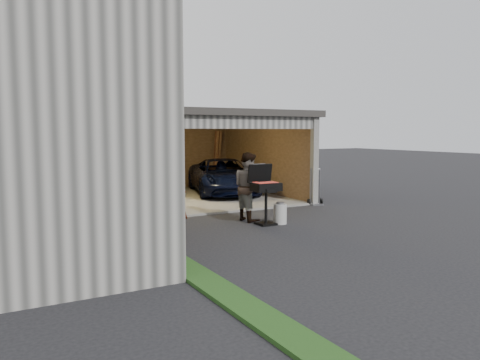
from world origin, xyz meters
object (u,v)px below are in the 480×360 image
object	(u,v)px
man	(248,187)
plywood_panel	(151,228)
bbq_grill	(265,189)
propane_tank	(280,214)
hand_truck	(316,198)
minivan	(223,178)
woman	(177,202)

from	to	relation	value
man	plywood_panel	world-z (taller)	man
bbq_grill	propane_tank	world-z (taller)	bbq_grill
propane_tank	hand_truck	xyz separation A→B (m)	(2.65, 1.94, -0.03)
propane_tank	plywood_panel	size ratio (longest dim) A/B	0.52
minivan	plywood_panel	xyz separation A→B (m)	(-4.86, -6.50, -0.15)
bbq_grill	plywood_panel	distance (m)	3.55
bbq_grill	hand_truck	distance (m)	3.59
man	bbq_grill	xyz separation A→B (m)	(0.10, -0.65, 0.00)
bbq_grill	hand_truck	xyz separation A→B (m)	(3.02, 1.83, -0.66)
minivan	hand_truck	xyz separation A→B (m)	(1.46, -3.42, -0.40)
minivan	propane_tank	distance (m)	5.51
bbq_grill	woman	bearing A→B (deg)	-171.77
bbq_grill	plywood_panel	world-z (taller)	bbq_grill
plywood_panel	hand_truck	bearing A→B (deg)	25.93
minivan	propane_tank	bearing A→B (deg)	-86.54
minivan	man	xyz separation A→B (m)	(-1.66, -4.61, 0.26)
woman	man	world-z (taller)	man
minivan	man	size ratio (longest dim) A/B	2.54
bbq_grill	propane_tank	bearing A→B (deg)	-16.14
woman	propane_tank	distance (m)	2.85
propane_tank	plywood_panel	distance (m)	3.85
minivan	bbq_grill	xyz separation A→B (m)	(-1.56, -5.26, 0.26)
minivan	man	distance (m)	4.91
minivan	woman	distance (m)	6.88
plywood_panel	bbq_grill	bearing A→B (deg)	20.59
man	bbq_grill	bearing A→B (deg)	-175.44
bbq_grill	plywood_panel	xyz separation A→B (m)	(-3.30, -1.24, -0.41)
hand_truck	minivan	bearing A→B (deg)	125.14
propane_tank	bbq_grill	bearing A→B (deg)	163.86
propane_tank	woman	bearing A→B (deg)	-175.01
plywood_panel	hand_truck	world-z (taller)	hand_truck
woman	propane_tank	size ratio (longest dim) A/B	3.23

